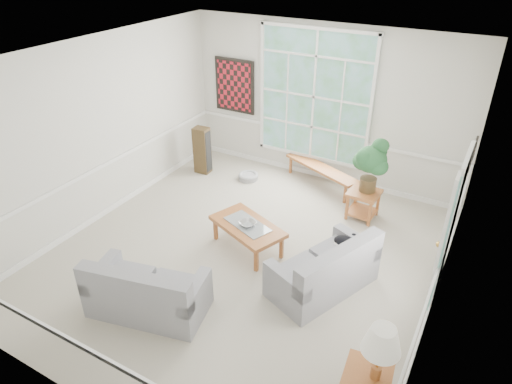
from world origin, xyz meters
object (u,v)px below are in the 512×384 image
loveseat_right (323,264)px  coffee_table (248,236)px  loveseat_front (147,285)px  end_table (363,204)px

loveseat_right → coffee_table: loveseat_right is taller
loveseat_front → coffee_table: size_ratio=1.26×
loveseat_front → coffee_table: 1.85m
loveseat_front → end_table: size_ratio=2.93×
coffee_table → end_table: size_ratio=2.32×
coffee_table → end_table: end_table is taller
loveseat_front → end_table: loveseat_front is taller
loveseat_front → loveseat_right: bearing=27.1°
loveseat_right → loveseat_front: (-1.80, -1.51, -0.00)m
loveseat_front → coffee_table: loveseat_front is taller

